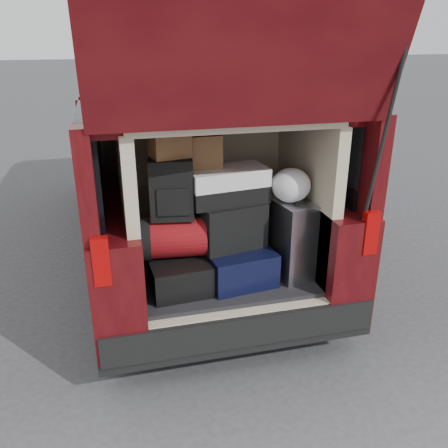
% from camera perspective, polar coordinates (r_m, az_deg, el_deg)
% --- Properties ---
extents(ground, '(80.00, 80.00, 0.00)m').
position_cam_1_polar(ground, '(3.73, 0.73, -14.89)').
color(ground, '#363638').
rests_on(ground, ground).
extents(minivan, '(1.90, 5.35, 2.77)m').
position_cam_1_polar(minivan, '(4.97, -4.72, 6.58)').
color(minivan, black).
rests_on(minivan, ground).
extents(load_floor, '(1.24, 1.05, 0.55)m').
position_cam_1_polar(load_floor, '(3.79, -0.32, -9.13)').
color(load_floor, black).
rests_on(load_floor, ground).
extents(black_hardshell, '(0.44, 0.58, 0.22)m').
position_cam_1_polar(black_hardshell, '(3.42, -5.71, -5.52)').
color(black_hardshell, black).
rests_on(black_hardshell, load_floor).
extents(navy_hardshell, '(0.54, 0.63, 0.25)m').
position_cam_1_polar(navy_hardshell, '(3.51, 1.24, -4.44)').
color(navy_hardshell, black).
rests_on(navy_hardshell, load_floor).
extents(silver_roller, '(0.31, 0.42, 0.58)m').
position_cam_1_polar(silver_roller, '(3.51, 7.99, -1.70)').
color(silver_roller, white).
rests_on(silver_roller, load_floor).
extents(red_duffel, '(0.47, 0.33, 0.29)m').
position_cam_1_polar(red_duffel, '(3.32, -6.13, -1.53)').
color(red_duffel, maroon).
rests_on(red_duffel, black_hardshell).
extents(black_soft_case, '(0.50, 0.36, 0.33)m').
position_cam_1_polar(black_soft_case, '(3.38, 0.86, -0.10)').
color(black_soft_case, black).
rests_on(black_soft_case, navy_hardshell).
extents(backpack, '(0.31, 0.21, 0.41)m').
position_cam_1_polar(backpack, '(3.18, -6.34, 4.21)').
color(backpack, black).
rests_on(backpack, red_duffel).
extents(twotone_duffel, '(0.58, 0.35, 0.25)m').
position_cam_1_polar(twotone_duffel, '(3.31, 0.37, 4.69)').
color(twotone_duffel, white).
rests_on(twotone_duffel, black_soft_case).
extents(grocery_sack_lower, '(0.28, 0.24, 0.22)m').
position_cam_1_polar(grocery_sack_lower, '(3.16, -6.65, 10.00)').
color(grocery_sack_lower, brown).
rests_on(grocery_sack_lower, backpack).
extents(grocery_sack_upper, '(0.24, 0.20, 0.23)m').
position_cam_1_polar(grocery_sack_upper, '(3.28, -2.52, 8.81)').
color(grocery_sack_upper, brown).
rests_on(grocery_sack_upper, twotone_duffel).
extents(plastic_bag_right, '(0.32, 0.30, 0.24)m').
position_cam_1_polar(plastic_bag_right, '(3.35, 8.05, 4.64)').
color(plastic_bag_right, white).
rests_on(plastic_bag_right, silver_roller).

